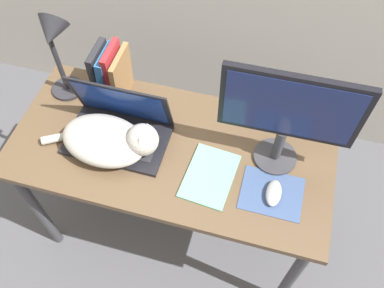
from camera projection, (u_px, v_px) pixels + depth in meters
The scene contains 10 objects.
ground_plane at pixel (160, 277), 2.00m from camera, with size 12.00×12.00×0.00m, color #4C4C51.
desk at pixel (172, 160), 1.63m from camera, with size 1.24×0.59×0.74m.
laptop at pixel (119, 128), 1.54m from camera, with size 0.38×0.24×0.25m.
cat at pixel (110, 140), 1.49m from camera, with size 0.46×0.24×0.15m.
external_monitor at pixel (288, 115), 1.31m from camera, with size 0.46×0.16×0.44m.
mousepad at pixel (272, 193), 1.44m from camera, with size 0.22×0.18×0.00m.
computer_mouse at pixel (274, 193), 1.42m from camera, with size 0.06×0.11×0.03m.
book_row at pixel (111, 74), 1.60m from camera, with size 0.12×0.16×0.25m.
desk_lamp at pixel (55, 45), 1.46m from camera, with size 0.17×0.17×0.42m.
notepad at pixel (210, 176), 1.48m from camera, with size 0.19×0.25×0.01m.
Camera 1 is at (0.31, -0.51, 2.03)m, focal length 38.00 mm.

